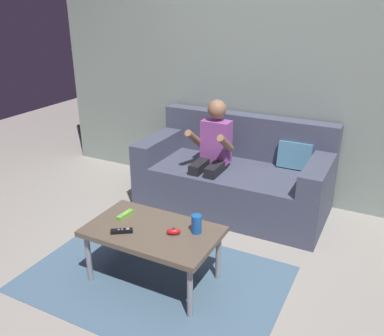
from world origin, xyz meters
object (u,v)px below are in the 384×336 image
(coffee_table, at_px, (153,234))
(nunchuk_red, at_px, (174,232))
(person_seated_on_couch, at_px, (212,152))
(couch, at_px, (235,177))
(game_remote_lime_near_edge, at_px, (125,215))
(game_remote_black_far_corner, at_px, (122,231))
(soda_can, at_px, (197,224))

(coffee_table, xyz_separation_m, nunchuk_red, (0.15, 0.01, 0.06))
(coffee_table, bearing_deg, person_seated_on_couch, 94.10)
(couch, distance_m, coffee_table, 1.27)
(game_remote_lime_near_edge, distance_m, nunchuk_red, 0.42)
(game_remote_black_far_corner, bearing_deg, person_seated_on_couch, 86.54)
(person_seated_on_couch, xyz_separation_m, coffee_table, (0.08, -1.09, -0.21))
(nunchuk_red, distance_m, soda_can, 0.15)
(coffee_table, bearing_deg, game_remote_black_far_corner, -140.18)
(person_seated_on_couch, bearing_deg, game_remote_lime_near_edge, -100.07)
(person_seated_on_couch, relative_size, soda_can, 8.16)
(couch, bearing_deg, soda_can, -80.71)
(couch, height_order, game_remote_black_far_corner, couch)
(person_seated_on_couch, height_order, coffee_table, person_seated_on_couch)
(coffee_table, bearing_deg, game_remote_lime_near_edge, 167.10)
(game_remote_lime_near_edge, distance_m, soda_can, 0.54)
(person_seated_on_couch, relative_size, coffee_table, 1.16)
(coffee_table, distance_m, game_remote_black_far_corner, 0.20)
(couch, bearing_deg, game_remote_lime_near_edge, -105.72)
(couch, distance_m, game_remote_black_far_corner, 1.42)
(couch, height_order, person_seated_on_couch, person_seated_on_couch)
(coffee_table, height_order, game_remote_black_far_corner, game_remote_black_far_corner)
(soda_can, bearing_deg, nunchuk_red, -143.48)
(nunchuk_red, bearing_deg, couch, 93.34)
(game_remote_black_far_corner, bearing_deg, game_remote_lime_near_edge, 120.44)
(game_remote_lime_near_edge, height_order, game_remote_black_far_corner, same)
(game_remote_lime_near_edge, bearing_deg, person_seated_on_couch, 79.93)
(person_seated_on_couch, height_order, nunchuk_red, person_seated_on_couch)
(person_seated_on_couch, height_order, game_remote_lime_near_edge, person_seated_on_couch)
(coffee_table, height_order, nunchuk_red, nunchuk_red)
(coffee_table, distance_m, nunchuk_red, 0.16)
(game_remote_lime_near_edge, distance_m, game_remote_black_far_corner, 0.22)
(game_remote_lime_near_edge, relative_size, nunchuk_red, 1.43)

